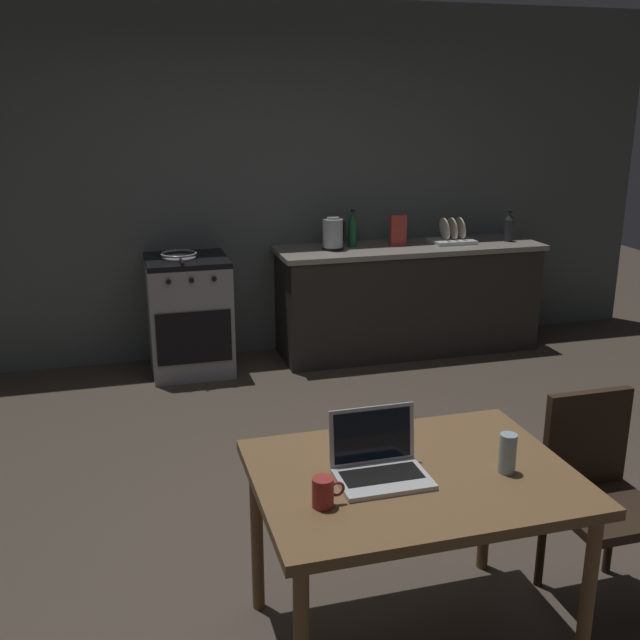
# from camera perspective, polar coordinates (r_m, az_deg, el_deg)

# --- Properties ---
(ground_plane) EXTENTS (12.00, 12.00, 0.00)m
(ground_plane) POSITION_cam_1_polar(r_m,az_deg,el_deg) (3.88, 1.72, -14.49)
(ground_plane) COLOR #473D33
(back_wall) EXTENTS (6.40, 0.10, 2.74)m
(back_wall) POSITION_cam_1_polar(r_m,az_deg,el_deg) (5.98, -2.99, 10.50)
(back_wall) COLOR #4F5655
(back_wall) RESTS_ON ground_plane
(kitchen_counter) EXTENTS (2.16, 0.64, 0.88)m
(kitchen_counter) POSITION_cam_1_polar(r_m,az_deg,el_deg) (6.11, 6.77, 1.69)
(kitchen_counter) COLOR #282623
(kitchen_counter) RESTS_ON ground_plane
(stove_oven) EXTENTS (0.60, 0.62, 0.88)m
(stove_oven) POSITION_cam_1_polar(r_m,az_deg,el_deg) (5.69, -10.05, 0.40)
(stove_oven) COLOR gray
(stove_oven) RESTS_ON ground_plane
(dining_table) EXTENTS (1.14, 0.85, 0.73)m
(dining_table) POSITION_cam_1_polar(r_m,az_deg,el_deg) (2.75, 7.17, -12.94)
(dining_table) COLOR brown
(dining_table) RESTS_ON ground_plane
(chair) EXTENTS (0.40, 0.40, 0.87)m
(chair) POSITION_cam_1_polar(r_m,az_deg,el_deg) (3.28, 20.60, -11.91)
(chair) COLOR #2D2116
(chair) RESTS_ON ground_plane
(laptop) EXTENTS (0.32, 0.25, 0.23)m
(laptop) POSITION_cam_1_polar(r_m,az_deg,el_deg) (2.65, 4.60, -11.04)
(laptop) COLOR silver
(laptop) RESTS_ON dining_table
(electric_kettle) EXTENTS (0.19, 0.17, 0.25)m
(electric_kettle) POSITION_cam_1_polar(r_m,az_deg,el_deg) (5.77, 1.00, 6.65)
(electric_kettle) COLOR black
(electric_kettle) RESTS_ON kitchen_counter
(bottle) EXTENTS (0.07, 0.07, 0.26)m
(bottle) POSITION_cam_1_polar(r_m,az_deg,el_deg) (6.32, 14.38, 6.99)
(bottle) COLOR #2D2D33
(bottle) RESTS_ON kitchen_counter
(frying_pan) EXTENTS (0.27, 0.44, 0.05)m
(frying_pan) POSITION_cam_1_polar(r_m,az_deg,el_deg) (5.55, -10.82, 4.92)
(frying_pan) COLOR gray
(frying_pan) RESTS_ON stove_oven
(coffee_mug) EXTENTS (0.11, 0.07, 0.10)m
(coffee_mug) POSITION_cam_1_polar(r_m,az_deg,el_deg) (2.46, 0.28, -13.14)
(coffee_mug) COLOR #9E2D28
(coffee_mug) RESTS_ON dining_table
(drinking_glass) EXTENTS (0.06, 0.06, 0.15)m
(drinking_glass) POSITION_cam_1_polar(r_m,az_deg,el_deg) (2.74, 14.27, -9.94)
(drinking_glass) COLOR #99B7C6
(drinking_glass) RESTS_ON dining_table
(cereal_box) EXTENTS (0.13, 0.05, 0.24)m
(cereal_box) POSITION_cam_1_polar(r_m,az_deg,el_deg) (5.97, 6.03, 6.88)
(cereal_box) COLOR #B2382D
(cereal_box) RESTS_ON kitchen_counter
(dish_rack) EXTENTS (0.34, 0.26, 0.21)m
(dish_rack) POSITION_cam_1_polar(r_m,az_deg,el_deg) (6.15, 10.15, 6.30)
(dish_rack) COLOR silver
(dish_rack) RESTS_ON kitchen_counter
(bottle_b) EXTENTS (0.07, 0.07, 0.29)m
(bottle_b) POSITION_cam_1_polar(r_m,az_deg,el_deg) (5.90, 2.51, 7.03)
(bottle_b) COLOR #19592D
(bottle_b) RESTS_ON kitchen_counter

